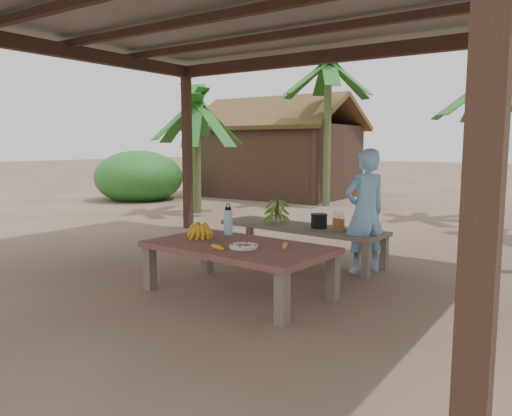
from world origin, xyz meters
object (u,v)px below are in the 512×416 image
Objects in this scene: work_table at (238,251)px; woman at (365,211)px; cooking_pot at (319,221)px; plate at (243,246)px; bench at (301,230)px; water_flask at (228,221)px; ripe_banana_bunch at (198,229)px.

woman is at bearing 69.35° from work_table.
plate is at bearing -87.20° from cooking_pot.
bench is 0.95m from woman.
work_table is 0.83× the size of bench.
water_flask reaches higher than work_table.
ripe_banana_bunch is at bearing -112.18° from water_flask.
woman reaches higher than bench.
cooking_pot is (0.27, -0.03, 0.14)m from bench.
bench is 7.63× the size of ripe_banana_bunch.
water_flask reaches higher than cooking_pot.
water_flask is 1.74× the size of cooking_pot.
plate is at bearing -41.57° from water_flask.
ripe_banana_bunch is (-0.55, 0.05, 0.15)m from work_table.
work_table is at bearing 8.94° from woman.
plate reaches higher than bench.
plate is 0.80× the size of water_flask.
plate is (0.70, -0.16, -0.07)m from ripe_banana_bunch.
ripe_banana_bunch is 0.37m from water_flask.
work_table is 6.33× the size of ripe_banana_bunch.
bench is at bearing 77.67° from ripe_banana_bunch.
bench is 1.27m from water_flask.
woman is at bearing 71.91° from plate.
water_flask is at bearing 141.03° from work_table.
plate is at bearing 15.13° from woman.
ripe_banana_bunch reaches higher than plate.
work_table is 9.43× the size of cooking_pot.
bench is at bearing 101.65° from plate.
work_table is at bearing -92.41° from cooking_pot.
ripe_banana_bunch reaches higher than bench.
plate is 0.76m from water_flask.
woman is (0.68, 1.52, 0.28)m from work_table.
work_table is at bearing -77.93° from bench.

